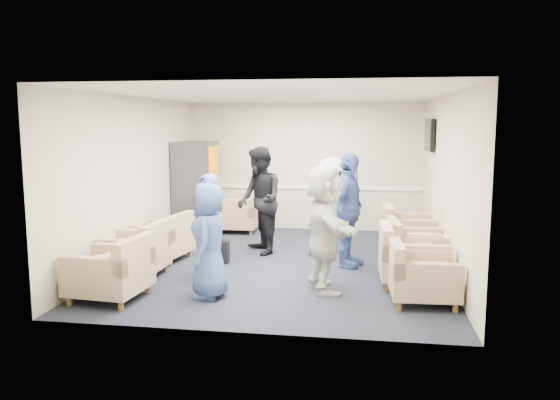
# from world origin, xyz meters

# --- Properties ---
(floor) EXTENTS (6.00, 6.00, 0.00)m
(floor) POSITION_xyz_m (0.00, 0.00, 0.00)
(floor) COLOR black
(floor) RESTS_ON ground
(ceiling) EXTENTS (6.00, 6.00, 0.00)m
(ceiling) POSITION_xyz_m (0.00, 0.00, 2.70)
(ceiling) COLOR silver
(ceiling) RESTS_ON back_wall
(back_wall) EXTENTS (5.00, 0.02, 2.70)m
(back_wall) POSITION_xyz_m (0.00, 3.00, 1.35)
(back_wall) COLOR beige
(back_wall) RESTS_ON floor
(front_wall) EXTENTS (5.00, 0.02, 2.70)m
(front_wall) POSITION_xyz_m (0.00, -3.00, 1.35)
(front_wall) COLOR beige
(front_wall) RESTS_ON floor
(left_wall) EXTENTS (0.02, 6.00, 2.70)m
(left_wall) POSITION_xyz_m (-2.50, 0.00, 1.35)
(left_wall) COLOR beige
(left_wall) RESTS_ON floor
(right_wall) EXTENTS (0.02, 6.00, 2.70)m
(right_wall) POSITION_xyz_m (2.50, 0.00, 1.35)
(right_wall) COLOR beige
(right_wall) RESTS_ON floor
(chair_rail) EXTENTS (4.98, 0.04, 0.06)m
(chair_rail) POSITION_xyz_m (0.00, 2.98, 0.90)
(chair_rail) COLOR white
(chair_rail) RESTS_ON back_wall
(tv) EXTENTS (0.10, 1.00, 0.58)m
(tv) POSITION_xyz_m (2.44, 1.80, 2.05)
(tv) COLOR black
(tv) RESTS_ON right_wall
(armchair_left_near) EXTENTS (0.95, 0.95, 0.70)m
(armchair_left_near) POSITION_xyz_m (-1.90, -2.14, 0.35)
(armchair_left_near) COLOR tan
(armchair_left_near) RESTS_ON floor
(armchair_left_mid) EXTENTS (0.90, 0.90, 0.69)m
(armchair_left_mid) POSITION_xyz_m (-2.04, -1.08, 0.35)
(armchair_left_mid) COLOR tan
(armchair_left_mid) RESTS_ON floor
(armchair_left_far) EXTENTS (0.96, 0.96, 0.67)m
(armchair_left_far) POSITION_xyz_m (-2.00, -0.03, 0.33)
(armchair_left_far) COLOR tan
(armchair_left_far) RESTS_ON floor
(armchair_right_near) EXTENTS (0.86, 0.86, 0.66)m
(armchair_right_near) POSITION_xyz_m (1.97, -1.67, 0.33)
(armchair_right_near) COLOR tan
(armchair_right_near) RESTS_ON floor
(armchair_right_midnear) EXTENTS (0.93, 0.93, 0.72)m
(armchair_right_midnear) POSITION_xyz_m (1.90, -0.89, 0.36)
(armchair_right_midnear) COLOR tan
(armchair_right_midnear) RESTS_ON floor
(armchair_right_midfar) EXTENTS (0.93, 0.93, 0.68)m
(armchair_right_midfar) POSITION_xyz_m (2.02, -0.22, 0.34)
(armchair_right_midfar) COLOR tan
(armchair_right_midfar) RESTS_ON floor
(armchair_right_far) EXTENTS (0.93, 0.93, 0.72)m
(armchair_right_far) POSITION_xyz_m (2.00, 1.04, 0.36)
(armchair_right_far) COLOR tan
(armchair_right_far) RESTS_ON floor
(armchair_corner) EXTENTS (0.81, 0.81, 0.62)m
(armchair_corner) POSITION_xyz_m (-1.32, 2.40, 0.31)
(armchair_corner) COLOR tan
(armchair_corner) RESTS_ON floor
(vending_machine) EXTENTS (0.77, 0.90, 1.90)m
(vending_machine) POSITION_xyz_m (-2.09, 2.06, 0.95)
(vending_machine) COLOR #494951
(vending_machine) RESTS_ON floor
(backpack) EXTENTS (0.26, 0.19, 0.44)m
(backpack) POSITION_xyz_m (-1.02, -0.11, 0.23)
(backpack) COLOR black
(backpack) RESTS_ON floor
(pillow) EXTENTS (0.38, 0.45, 0.12)m
(pillow) POSITION_xyz_m (-1.91, -2.13, 0.52)
(pillow) COLOR white
(pillow) RESTS_ON armchair_left_near
(person_front_left) EXTENTS (0.52, 0.76, 1.51)m
(person_front_left) POSITION_xyz_m (-0.71, -1.84, 0.75)
(person_front_left) COLOR #3D5593
(person_front_left) RESTS_ON floor
(person_mid_left) EXTENTS (0.59, 0.67, 1.53)m
(person_mid_left) POSITION_xyz_m (-1.00, -0.92, 0.77)
(person_mid_left) COLOR #3D5593
(person_mid_left) RESTS_ON floor
(person_back_left) EXTENTS (1.05, 1.13, 1.87)m
(person_back_left) POSITION_xyz_m (-0.52, 0.63, 0.94)
(person_back_left) COLOR black
(person_back_left) RESTS_ON floor
(person_back_right) EXTENTS (0.71, 1.13, 1.67)m
(person_back_right) POSITION_xyz_m (0.71, 1.06, 0.83)
(person_back_right) COLOR silver
(person_back_right) RESTS_ON floor
(person_mid_right) EXTENTS (0.76, 1.14, 1.81)m
(person_mid_right) POSITION_xyz_m (1.03, -0.01, 0.90)
(person_mid_right) COLOR #3D5593
(person_mid_right) RESTS_ON floor
(person_front_right) EXTENTS (1.00, 1.67, 1.72)m
(person_front_right) POSITION_xyz_m (0.75, -1.36, 0.86)
(person_front_right) COLOR silver
(person_front_right) RESTS_ON floor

